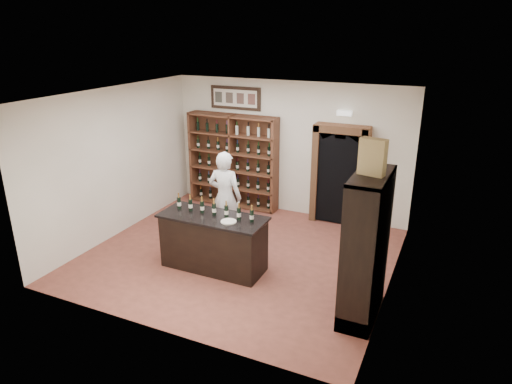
% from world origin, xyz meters
% --- Properties ---
extents(floor, '(5.50, 5.50, 0.00)m').
position_xyz_m(floor, '(0.00, 0.00, 0.00)').
color(floor, brown).
rests_on(floor, ground).
extents(ceiling, '(5.50, 5.50, 0.00)m').
position_xyz_m(ceiling, '(0.00, 0.00, 3.00)').
color(ceiling, white).
rests_on(ceiling, wall_back).
extents(wall_back, '(5.50, 0.04, 3.00)m').
position_xyz_m(wall_back, '(0.00, 2.50, 1.50)').
color(wall_back, white).
rests_on(wall_back, ground).
extents(wall_left, '(0.04, 5.00, 3.00)m').
position_xyz_m(wall_left, '(-2.75, 0.00, 1.50)').
color(wall_left, white).
rests_on(wall_left, ground).
extents(wall_right, '(0.04, 5.00, 3.00)m').
position_xyz_m(wall_right, '(2.75, 0.00, 1.50)').
color(wall_right, white).
rests_on(wall_right, ground).
extents(wine_shelf, '(2.20, 0.38, 2.20)m').
position_xyz_m(wine_shelf, '(-1.30, 2.33, 1.10)').
color(wine_shelf, '#59311E').
rests_on(wine_shelf, ground).
extents(framed_picture, '(1.25, 0.04, 0.52)m').
position_xyz_m(framed_picture, '(-1.30, 2.47, 2.55)').
color(framed_picture, black).
rests_on(framed_picture, wall_back).
extents(arched_doorway, '(1.17, 0.35, 2.17)m').
position_xyz_m(arched_doorway, '(1.25, 2.33, 1.14)').
color(arched_doorway, black).
rests_on(arched_doorway, ground).
extents(emergency_light, '(0.30, 0.10, 0.10)m').
position_xyz_m(emergency_light, '(1.25, 2.42, 2.40)').
color(emergency_light, white).
rests_on(emergency_light, wall_back).
extents(tasting_counter, '(1.88, 0.78, 1.00)m').
position_xyz_m(tasting_counter, '(-0.20, -0.60, 0.49)').
color(tasting_counter, black).
rests_on(tasting_counter, ground).
extents(counter_bottle_0, '(0.07, 0.07, 0.30)m').
position_xyz_m(counter_bottle_0, '(-0.92, -0.54, 1.11)').
color(counter_bottle_0, black).
rests_on(counter_bottle_0, tasting_counter).
extents(counter_bottle_1, '(0.07, 0.07, 0.30)m').
position_xyz_m(counter_bottle_1, '(-0.68, -0.54, 1.11)').
color(counter_bottle_1, black).
rests_on(counter_bottle_1, tasting_counter).
extents(counter_bottle_2, '(0.07, 0.07, 0.30)m').
position_xyz_m(counter_bottle_2, '(-0.44, -0.54, 1.11)').
color(counter_bottle_2, black).
rests_on(counter_bottle_2, tasting_counter).
extents(counter_bottle_3, '(0.07, 0.07, 0.30)m').
position_xyz_m(counter_bottle_3, '(-0.20, -0.54, 1.11)').
color(counter_bottle_3, black).
rests_on(counter_bottle_3, tasting_counter).
extents(counter_bottle_4, '(0.07, 0.07, 0.30)m').
position_xyz_m(counter_bottle_4, '(0.04, -0.54, 1.11)').
color(counter_bottle_4, black).
rests_on(counter_bottle_4, tasting_counter).
extents(counter_bottle_5, '(0.07, 0.07, 0.30)m').
position_xyz_m(counter_bottle_5, '(0.28, -0.54, 1.11)').
color(counter_bottle_5, black).
rests_on(counter_bottle_5, tasting_counter).
extents(counter_bottle_6, '(0.07, 0.07, 0.30)m').
position_xyz_m(counter_bottle_6, '(0.52, -0.54, 1.11)').
color(counter_bottle_6, black).
rests_on(counter_bottle_6, tasting_counter).
extents(side_cabinet, '(0.48, 1.20, 2.20)m').
position_xyz_m(side_cabinet, '(2.52, -0.90, 0.75)').
color(side_cabinet, black).
rests_on(side_cabinet, ground).
extents(shopkeeper, '(0.71, 0.50, 1.85)m').
position_xyz_m(shopkeeper, '(-0.54, 0.48, 0.93)').
color(shopkeeper, white).
rests_on(shopkeeper, ground).
extents(plate, '(0.26, 0.26, 0.02)m').
position_xyz_m(plate, '(0.17, -0.72, 1.01)').
color(plate, beige).
rests_on(plate, tasting_counter).
extents(wine_crate, '(0.38, 0.21, 0.50)m').
position_xyz_m(wine_crate, '(2.48, -0.94, 2.45)').
color(wine_crate, tan).
rests_on(wine_crate, side_cabinet).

